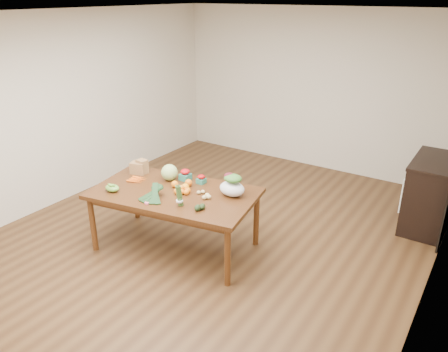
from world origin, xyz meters
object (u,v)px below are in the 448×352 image
Objects in this scene: mandarin_cluster at (181,189)px; salad_bag at (232,186)px; asparagus_bundle at (179,196)px; cabinet at (430,194)px; paper_bag at (139,167)px; dining_table at (175,220)px; cabbage at (169,172)px; kale_bunch at (151,194)px.

salad_bag is (0.52, 0.27, 0.07)m from mandarin_cluster.
cabinet is at bearing 39.42° from asparagus_bundle.
mandarin_cluster is at bearing -11.48° from paper_bag.
dining_table is 0.59m from cabbage.
mandarin_cluster is at bearing -0.04° from dining_table.
salad_bag is at bearing 3.14° from cabbage.
cabinet is 3.33m from asparagus_bundle.
kale_bunch is 0.91m from salad_bag.
dining_table is 4.77× the size of kale_bunch.
kale_bunch is at bearing -36.93° from paper_bag.
dining_table is 0.56m from kale_bunch.
paper_bag reaches higher than mandarin_cluster.
kale_bunch is 1.32× the size of salad_bag.
mandarin_cluster is at bearing 115.19° from asparagus_bundle.
paper_bag is at bearing 146.82° from asparagus_bundle.
mandarin_cluster is 0.34m from asparagus_bundle.
dining_table is at bearing 128.93° from asparagus_bundle.
salad_bag reaches higher than dining_table.
asparagus_bundle is at bearing -130.75° from cabinet.
kale_bunch is (-2.51, -2.57, 0.36)m from cabinet.
dining_table is at bearing -14.29° from paper_bag.
cabinet is 5.67× the size of mandarin_cluster.
cabbage is at bearing 99.97° from kale_bunch.
paper_bag is 0.85× the size of salad_bag.
asparagus_bundle is at bearing -41.71° from cabbage.
asparagus_bundle is at bearing -121.70° from salad_bag.
salad_bag is at bearing 4.12° from paper_bag.
cabinet is at bearing 36.63° from cabbage.
cabbage is 0.51× the size of kale_bunch.
cabinet is 5.03× the size of cabbage.
cabbage is (-0.26, 0.24, 0.48)m from dining_table.
kale_bunch is at bearing -134.33° from cabinet.
cabbage is at bearing 128.45° from asparagus_bundle.
cabinet is 3.96× the size of paper_bag.
dining_table is 1.87× the size of cabinet.
salad_bag reaches higher than cabbage.
paper_bag is at bearing 168.52° from mandarin_cluster.
salad_bag reaches higher than paper_bag.
salad_bag is at bearing 48.46° from asparagus_bundle.
cabbage is (-2.71, -2.01, 0.38)m from cabinet.
salad_bag reaches higher than kale_bunch.
cabbage reaches higher than cabinet.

